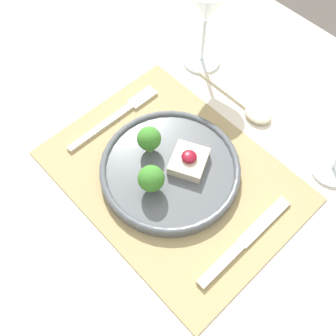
{
  "coord_description": "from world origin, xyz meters",
  "views": [
    {
      "loc": [
        0.24,
        -0.23,
        1.38
      ],
      "look_at": [
        -0.01,
        -0.0,
        0.8
      ],
      "focal_mm": 42.0,
      "sensor_mm": 36.0,
      "label": 1
    }
  ],
  "objects_px": {
    "dinner_plate": "(167,169)",
    "knife": "(239,246)",
    "fork": "(120,114)",
    "wine_glass_far": "(207,8)",
    "spoon": "(250,108)"
  },
  "relations": [
    {
      "from": "dinner_plate",
      "to": "wine_glass_far",
      "type": "distance_m",
      "value": 0.31
    },
    {
      "from": "fork",
      "to": "wine_glass_far",
      "type": "distance_m",
      "value": 0.25
    },
    {
      "from": "dinner_plate",
      "to": "fork",
      "type": "relative_size",
      "value": 1.18
    },
    {
      "from": "dinner_plate",
      "to": "fork",
      "type": "xyz_separation_m",
      "value": [
        -0.16,
        0.02,
        -0.01
      ]
    },
    {
      "from": "wine_glass_far",
      "to": "dinner_plate",
      "type": "bearing_deg",
      "value": -57.92
    },
    {
      "from": "dinner_plate",
      "to": "knife",
      "type": "relative_size",
      "value": 1.18
    },
    {
      "from": "fork",
      "to": "knife",
      "type": "bearing_deg",
      "value": -2.43
    },
    {
      "from": "spoon",
      "to": "wine_glass_far",
      "type": "xyz_separation_m",
      "value": [
        -0.16,
        0.03,
        0.13
      ]
    },
    {
      "from": "dinner_plate",
      "to": "knife",
      "type": "distance_m",
      "value": 0.18
    },
    {
      "from": "dinner_plate",
      "to": "spoon",
      "type": "bearing_deg",
      "value": 88.18
    },
    {
      "from": "fork",
      "to": "spoon",
      "type": "bearing_deg",
      "value": 52.53
    },
    {
      "from": "knife",
      "to": "wine_glass_far",
      "type": "relative_size",
      "value": 1.17
    },
    {
      "from": "dinner_plate",
      "to": "fork",
      "type": "height_order",
      "value": "dinner_plate"
    },
    {
      "from": "knife",
      "to": "wine_glass_far",
      "type": "xyz_separation_m",
      "value": [
        -0.33,
        0.25,
        0.13
      ]
    },
    {
      "from": "knife",
      "to": "wine_glass_far",
      "type": "height_order",
      "value": "wine_glass_far"
    }
  ]
}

